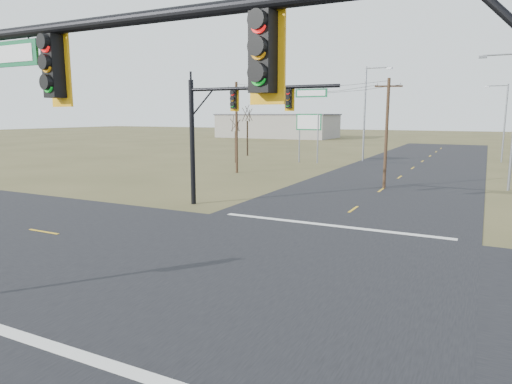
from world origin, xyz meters
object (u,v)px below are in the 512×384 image
Objects in this scene: mast_arm_far at (231,116)px; streetlight_b at (503,119)px; utility_pole_near at (387,132)px; streetlight_a at (512,114)px; mast_arm_near at (293,120)px; streetlight_c at (367,109)px; bare_tree_b at (247,113)px; utility_pole_far at (237,126)px; bare_tree_a at (235,124)px; highway_sign at (309,128)px.

mast_arm_far is 1.04× the size of streetlight_b.
streetlight_a is at bearing 21.40° from utility_pole_near.
mast_arm_far is at bearing -120.14° from utility_pole_near.
mast_arm_near is 50.99m from streetlight_c.
mast_arm_near is 33.19m from streetlight_a.
mast_arm_far is 40.75m from streetlight_b.
streetlight_c is at bearing -1.67° from bare_tree_b.
mast_arm_near is at bearing -59.63° from utility_pole_far.
utility_pole_near is at bearing -30.59° from bare_tree_a.
streetlight_b is 15.91m from streetlight_c.
streetlight_a reaches higher than utility_pole_near.
mast_arm_near is 1.28× the size of utility_pole_far.
streetlight_b is 0.82× the size of streetlight_c.
streetlight_b is at bearing 72.37° from utility_pole_near.
bare_tree_b is (-31.11, -5.61, 0.71)m from streetlight_b.
bare_tree_a is at bearing -138.68° from streetlight_b.
streetlight_b is at bearing 27.54° from bare_tree_a.
bare_tree_b is (-16.01, 32.24, 0.32)m from mast_arm_far.
mast_arm_far is at bearing -139.18° from streetlight_a.
mast_arm_far is at bearing 129.24° from mast_arm_near.
streetlight_a is at bearing -29.12° from bare_tree_b.
mast_arm_near is 1.21× the size of streetlight_b.
streetlight_c is 15.86m from bare_tree_a.
mast_arm_far is at bearing -74.18° from streetlight_c.
utility_pole_near reaches higher than mast_arm_near.
bare_tree_a is (-7.65, -3.93, 0.51)m from highway_sign.
highway_sign is (2.89, 12.15, -0.47)m from utility_pole_far.
bare_tree_a is (-13.29, -8.48, -1.72)m from streetlight_c.
bare_tree_b is at bearing 125.69° from mast_arm_near.
streetlight_b reaches higher than highway_sign.
streetlight_c is 16.47m from bare_tree_b.
highway_sign is at bearing 76.63° from utility_pole_far.
streetlight_a is at bearing -32.40° from streetlight_c.
streetlight_c reaches higher than mast_arm_near.
streetlight_c is at bearing 32.55° from bare_tree_a.
bare_tree_a is (-27.92, 8.35, -1.09)m from streetlight_a.
utility_pole_far is at bearing 167.18° from utility_pole_near.
highway_sign is at bearing -124.50° from streetlight_c.
bare_tree_b is (-27.32, 50.29, 0.30)m from mast_arm_near.
streetlight_c is at bearing 81.35° from mast_arm_far.
mast_arm_near is 1.34× the size of utility_pole_near.
streetlight_a is (15.07, 14.92, 0.15)m from mast_arm_far.
mast_arm_far is 17.12m from utility_pole_far.
mast_arm_far is 0.94× the size of streetlight_a.
utility_pole_far is at bearing -106.07° from highway_sign.
utility_pole_near is at bearing -42.06° from bare_tree_b.
mast_arm_far is 1.30× the size of bare_tree_b.
streetlight_b is 31.52m from bare_tree_a.
streetlight_c is (-14.63, 16.84, 0.62)m from streetlight_a.
utility_pole_near is 9.00m from streetlight_a.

